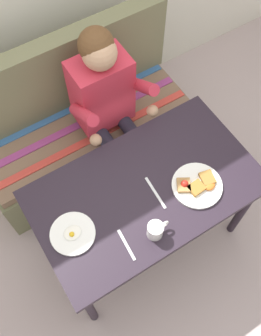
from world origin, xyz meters
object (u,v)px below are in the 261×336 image
(plate_eggs, at_px, (73,234))
(knife, at_px, (155,193))
(plate_breakfast, at_px, (197,185))
(coffee_mug, at_px, (156,230))
(fork, at_px, (126,245))
(table, at_px, (145,195))
(person, at_px, (108,101))
(couch, at_px, (83,129))

(plate_eggs, xyz_separation_m, knife, (0.47, -0.03, -0.01))
(plate_breakfast, height_order, plate_eggs, plate_breakfast)
(plate_breakfast, xyz_separation_m, coffee_mug, (-0.33, -0.10, 0.04))
(fork, height_order, knife, same)
(table, bearing_deg, plate_eggs, -177.62)
(table, xyz_separation_m, plate_eggs, (-0.44, -0.02, 0.09))
(person, xyz_separation_m, plate_eggs, (-0.56, -0.61, -0.00))
(knife, bearing_deg, coffee_mug, -121.02)
(person, height_order, plate_eggs, person)
(couch, distance_m, person, 0.46)
(table, xyz_separation_m, person, (0.12, 0.59, 0.09))
(table, distance_m, couch, 0.83)
(table, distance_m, coffee_mug, 0.28)
(couch, height_order, knife, couch)
(plate_breakfast, height_order, coffee_mug, coffee_mug)
(coffee_mug, height_order, fork, coffee_mug)
(plate_eggs, bearing_deg, coffee_mug, -31.39)
(couch, bearing_deg, knife, -87.98)
(person, relative_size, plate_breakfast, 4.56)
(knife, bearing_deg, plate_breakfast, -18.77)
(coffee_mug, bearing_deg, plate_breakfast, 16.85)
(plate_breakfast, bearing_deg, knife, 158.05)
(plate_eggs, xyz_separation_m, fork, (0.19, -0.19, -0.01))
(person, bearing_deg, table, -101.22)
(table, height_order, coffee_mug, coffee_mug)
(coffee_mug, xyz_separation_m, knife, (0.12, 0.18, -0.05))
(person, bearing_deg, coffee_mug, -104.48)
(plate_breakfast, relative_size, knife, 1.33)
(table, bearing_deg, coffee_mug, -112.43)
(couch, height_order, person, person)
(table, distance_m, person, 0.61)
(person, xyz_separation_m, coffee_mug, (-0.21, -0.82, 0.04))
(plate_breakfast, relative_size, plate_eggs, 1.18)
(table, relative_size, couch, 0.83)
(person, distance_m, plate_breakfast, 0.73)
(plate_breakfast, distance_m, coffee_mug, 0.34)
(plate_eggs, relative_size, coffee_mug, 1.91)
(fork, distance_m, knife, 0.32)
(plate_eggs, bearing_deg, plate_breakfast, -9.43)
(plate_eggs, relative_size, knife, 1.13)
(table, relative_size, fork, 7.06)
(person, height_order, knife, person)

